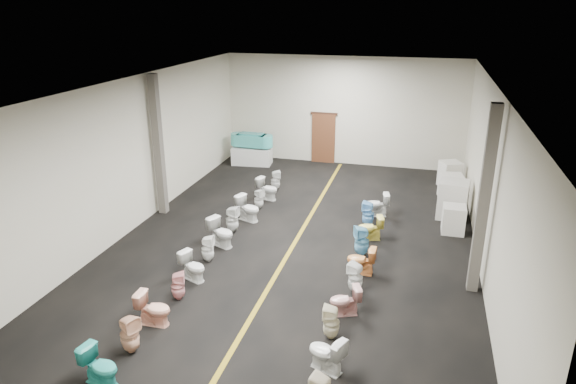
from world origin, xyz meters
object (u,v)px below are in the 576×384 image
at_px(toilet_left_3, 178,286).
at_px(toilet_left_7, 232,219).
at_px(appliance_crate_c, 451,187).
at_px(toilet_left_11, 276,180).
at_px(toilet_left_2, 154,309).
at_px(toilet_right_6, 362,241).
at_px(display_table, 252,156).
at_px(toilet_right_1, 326,353).
at_px(toilet_right_7, 370,228).
at_px(toilet_right_9, 377,205).
at_px(appliance_crate_d, 450,174).
at_px(appliance_crate_b, 453,200).
at_px(toilet_left_1, 130,334).
at_px(toilet_right_4, 356,278).
at_px(toilet_left_8, 248,208).
at_px(toilet_left_5, 208,249).
at_px(appliance_crate_a, 454,219).
at_px(toilet_left_0, 100,366).
at_px(toilet_left_9, 259,199).
at_px(toilet_right_2, 331,322).
at_px(toilet_left_6, 221,232).
at_px(toilet_right_8, 368,214).
at_px(toilet_left_4, 193,266).
at_px(bathtub, 252,140).
at_px(toilet_right_3, 345,301).
at_px(toilet_right_5, 361,260).
at_px(toilet_left_10, 267,189).

bearing_deg(toilet_left_3, toilet_left_7, -21.92).
xyz_separation_m(appliance_crate_c, toilet_left_11, (-6.19, -0.78, -0.06)).
height_order(toilet_left_3, toilet_left_11, toilet_left_11).
height_order(toilet_left_2, toilet_right_6, toilet_right_6).
height_order(display_table, toilet_right_1, toilet_right_1).
bearing_deg(toilet_left_11, toilet_right_7, -155.22).
distance_m(appliance_crate_c, toilet_left_2, 11.45).
bearing_deg(toilet_right_9, toilet_left_2, -40.83).
xyz_separation_m(toilet_left_7, toilet_left_11, (0.20, 3.91, -0.04)).
relative_size(appliance_crate_d, toilet_left_11, 1.32).
distance_m(appliance_crate_b, appliance_crate_d, 3.04).
distance_m(toilet_left_1, toilet_right_4, 5.20).
height_order(appliance_crate_d, toilet_left_1, appliance_crate_d).
bearing_deg(toilet_left_8, toilet_left_5, -162.58).
xyz_separation_m(toilet_left_1, toilet_right_6, (3.85, 5.31, 0.02)).
bearing_deg(toilet_left_8, appliance_crate_a, -63.35).
height_order(toilet_left_5, toilet_right_1, toilet_right_1).
distance_m(appliance_crate_b, toilet_left_0, 11.56).
height_order(toilet_left_5, toilet_left_9, toilet_left_5).
distance_m(toilet_left_8, toilet_right_2, 6.48).
xyz_separation_m(toilet_left_1, toilet_left_6, (-0.05, 4.89, 0.00)).
distance_m(toilet_left_3, toilet_right_6, 5.05).
relative_size(toilet_left_6, toilet_right_1, 1.09).
height_order(appliance_crate_c, toilet_right_8, appliance_crate_c).
bearing_deg(toilet_left_4, toilet_left_0, -158.33).
xyz_separation_m(toilet_left_11, toilet_right_1, (3.70, -9.28, 0.00)).
relative_size(bathtub, toilet_right_3, 2.69).
bearing_deg(toilet_left_9, appliance_crate_a, -69.52).
relative_size(toilet_left_6, toilet_right_9, 1.05).
relative_size(display_table, appliance_crate_c, 1.90).
height_order(display_table, toilet_left_9, display_table).
xyz_separation_m(toilet_left_3, toilet_right_7, (3.93, 4.39, 0.02)).
height_order(appliance_crate_a, toilet_right_4, appliance_crate_a).
xyz_separation_m(toilet_left_3, toilet_right_9, (3.92, 6.23, 0.04)).
xyz_separation_m(toilet_right_3, toilet_right_6, (-0.01, 2.93, 0.08)).
height_order(display_table, toilet_left_6, toilet_left_6).
bearing_deg(appliance_crate_c, bathtub, 165.49).
height_order(appliance_crate_d, toilet_right_5, appliance_crate_d).
height_order(toilet_right_1, toilet_right_6, toilet_right_6).
distance_m(toilet_right_6, toilet_right_8, 2.04).
xyz_separation_m(appliance_crate_c, toilet_right_5, (-2.34, -6.21, -0.06)).
xyz_separation_m(bathtub, toilet_left_5, (1.71, -8.69, -0.71)).
height_order(toilet_left_6, toilet_right_5, toilet_left_6).
xyz_separation_m(appliance_crate_a, appliance_crate_d, (0.00, 4.23, 0.07)).
bearing_deg(toilet_right_9, toilet_right_4, -12.24).
bearing_deg(toilet_right_7, toilet_left_0, -44.94).
distance_m(appliance_crate_b, toilet_left_4, 8.58).
bearing_deg(appliance_crate_d, toilet_right_2, -104.06).
height_order(toilet_left_0, toilet_left_3, toilet_left_0).
relative_size(display_table, toilet_left_10, 2.13).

